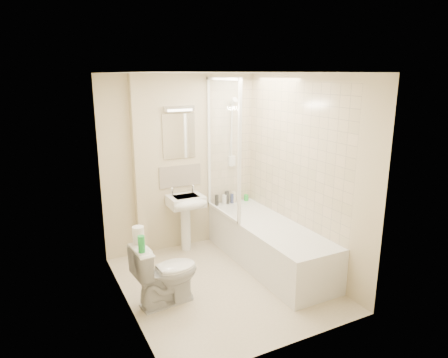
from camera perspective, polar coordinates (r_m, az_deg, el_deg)
name	(u,v)px	position (r m, az deg, el deg)	size (l,w,h in m)	color
floor	(223,283)	(4.85, -0.12, -14.69)	(2.50, 2.50, 0.00)	beige
wall_back	(182,163)	(5.50, -6.03, 2.22)	(2.20, 0.02, 2.40)	beige
wall_left	(123,199)	(4.03, -14.22, -2.80)	(0.02, 2.50, 2.40)	beige
wall_right	(303,174)	(4.97, 11.27, 0.65)	(0.02, 2.50, 2.40)	beige
ceiling	(223,73)	(4.23, -0.13, 14.95)	(2.20, 2.50, 0.02)	white
tile_back	(231,143)	(5.75, 0.97, 5.13)	(0.70, 0.01, 1.75)	beige
tile_right	(293,154)	(5.07, 9.90, 3.60)	(0.01, 2.10, 1.75)	beige
pipe_boxing	(139,169)	(5.26, -12.10, 1.39)	(0.12, 0.12, 2.40)	beige
splashback	(180,176)	(5.52, -6.28, 0.44)	(0.60, 0.01, 0.30)	beige
mirror	(179,136)	(5.41, -6.43, 6.09)	(0.46, 0.01, 0.60)	white
strip_light	(179,108)	(5.34, -6.46, 9.98)	(0.42, 0.07, 0.07)	silver
bathtub	(268,243)	(5.22, 6.33, -9.03)	(0.70, 2.10, 0.55)	white
shower_screen	(223,148)	(5.20, -0.17, 4.39)	(0.04, 0.92, 1.80)	white
shower_fixture	(232,135)	(5.69, 1.17, 6.26)	(0.10, 0.16, 0.99)	white
pedestal_sink	(187,208)	(5.43, -5.30, -4.13)	(0.47, 0.45, 0.91)	white
bottle_black_a	(217,200)	(5.76, -1.05, -3.05)	(0.05, 0.05, 0.15)	black
bottle_white_a	(224,199)	(5.81, 0.06, -2.93)	(0.06, 0.06, 0.14)	white
bottle_black_b	(227,197)	(5.82, 0.42, -2.66)	(0.07, 0.07, 0.19)	black
bottle_blue	(232,198)	(5.87, 1.15, -2.78)	(0.05, 0.05, 0.14)	navy
bottle_cream	(234,197)	(5.88, 1.45, -2.62)	(0.06, 0.06, 0.16)	beige
bottle_white_b	(239,197)	(5.92, 2.11, -2.63)	(0.05, 0.05, 0.14)	white
bottle_green	(246,198)	(5.99, 3.20, -2.68)	(0.07, 0.07, 0.09)	green
toilet	(166,273)	(4.38, -8.29, -13.10)	(0.72, 0.46, 0.70)	white
toilet_roll_lower	(138,239)	(4.23, -12.13, -8.36)	(0.12, 0.12, 0.09)	white
toilet_roll_upper	(138,231)	(4.17, -12.17, -7.31)	(0.12, 0.12, 0.10)	white
green_bottle	(141,244)	(4.00, -11.71, -9.09)	(0.07, 0.07, 0.17)	green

